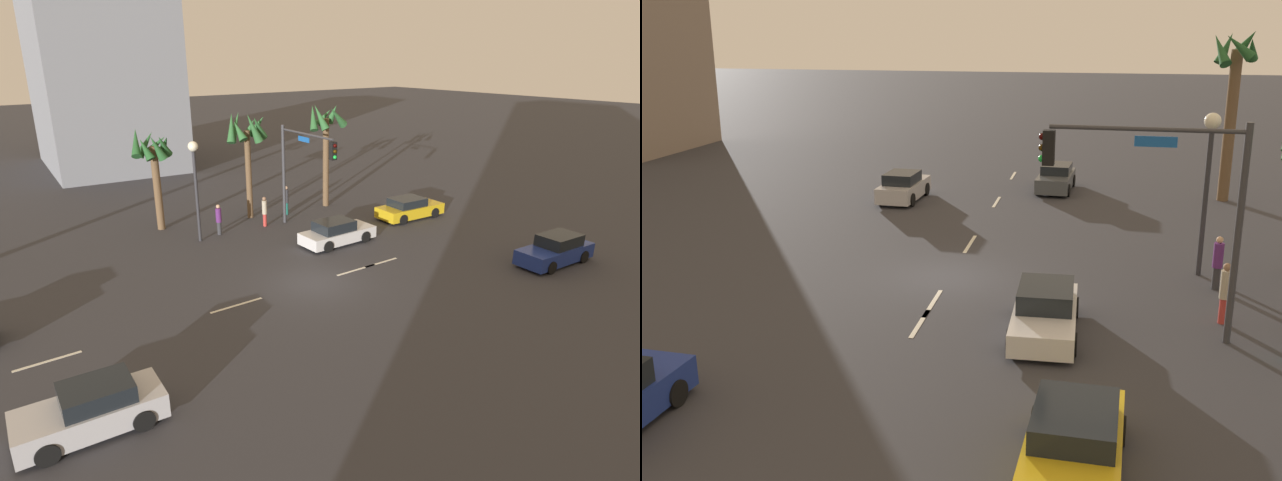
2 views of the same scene
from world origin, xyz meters
TOP-DOWN VIEW (x-y plane):
  - ground_plane at (0.00, 0.00)m, footprint 220.00×220.00m
  - lane_stripe_1 at (-11.39, 0.00)m, footprint 2.22×0.14m
  - lane_stripe_2 at (-4.07, 0.00)m, footprint 2.43×0.14m
  - lane_stripe_3 at (2.52, 0.00)m, footprint 2.39×0.14m
  - lane_stripe_4 at (4.16, 0.00)m, footprint 2.14×0.14m
  - car_1 at (4.11, 3.66)m, footprint 4.34×1.95m
  - car_2 at (-10.96, -4.62)m, footprint 4.06×1.93m
  - car_3 at (11.28, -5.19)m, footprint 4.40×1.95m
  - car_4 at (10.90, 4.77)m, footprint 4.48×2.10m
  - traffic_signal at (3.81, 6.81)m, footprint 0.37×5.46m
  - streetlamp at (-1.93, 8.54)m, footprint 0.56×0.56m
  - pedestrian_0 at (2.44, 8.73)m, footprint 0.42×0.42m
  - pedestrian_1 at (-0.54, 8.93)m, footprint 0.43×0.43m
  - pedestrian_2 at (4.86, 10.08)m, footprint 0.43×0.43m
  - palm_tree_0 at (2.61, 10.93)m, footprint 2.60×2.72m
  - palm_tree_1 at (8.16, 10.20)m, footprint 2.53×2.49m
  - palm_tree_3 at (-2.98, 12.01)m, footprint 2.58×2.43m
  - building_0 at (0.23, 33.61)m, footprint 11.77×15.69m

SIDE VIEW (x-z plane):
  - ground_plane at x=0.00m, z-range 0.00..0.00m
  - lane_stripe_1 at x=-11.39m, z-range 0.00..0.01m
  - lane_stripe_2 at x=-4.07m, z-range 0.00..0.01m
  - lane_stripe_3 at x=2.52m, z-range 0.00..0.01m
  - lane_stripe_4 at x=4.16m, z-range 0.00..0.01m
  - car_4 at x=10.90m, z-range -0.05..1.29m
  - car_1 at x=4.11m, z-range -0.06..1.30m
  - car_2 at x=-10.96m, z-range -0.06..1.38m
  - car_3 at x=11.28m, z-range -0.06..1.43m
  - pedestrian_1 at x=-0.54m, z-range 0.06..1.88m
  - pedestrian_0 at x=2.44m, z-range 0.07..1.93m
  - pedestrian_2 at x=4.86m, z-range 0.07..1.99m
  - streetlamp at x=-1.93m, z-range 1.18..6.84m
  - traffic_signal at x=3.81m, z-range 1.12..7.20m
  - palm_tree_3 at x=-2.98m, z-range 1.39..7.56m
  - palm_tree_1 at x=8.16m, z-range 1.69..8.77m
  - palm_tree_0 at x=2.61m, z-range 1.84..8.63m
  - building_0 at x=0.23m, z-range 0.00..14.74m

